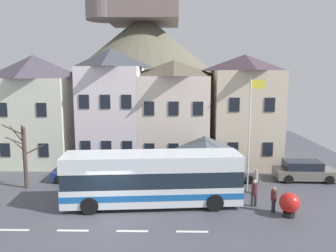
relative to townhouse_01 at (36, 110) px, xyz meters
name	(u,v)px	position (x,y,z in m)	size (l,w,h in m)	color
ground_plane	(108,219)	(8.51, -11.65, -4.77)	(40.00, 60.00, 0.07)	#494952
townhouse_01	(36,110)	(0.00, 0.00, 0.00)	(6.29, 5.37, 9.49)	silver
townhouse_02	(113,107)	(6.65, 0.39, 0.29)	(5.02, 6.16, 10.07)	white
townhouse_03	(174,112)	(12.03, 0.82, -0.21)	(5.76, 7.01, 9.06)	silver
townhouse_04	(243,110)	(18.15, 0.55, 0.03)	(5.48, 6.48, 9.54)	beige
hilltop_castle	(144,69)	(7.32, 23.37, 4.10)	(41.68, 41.68, 24.62)	#63604E
transit_bus	(152,179)	(10.80, -9.57, -3.15)	(10.65, 3.47, 3.16)	silver
bus_shelter	(205,144)	(14.26, -5.43, -1.81)	(3.60, 3.60, 3.51)	#473D33
parked_car_00	(304,171)	(21.76, -4.51, -4.03)	(4.42, 2.06, 1.47)	slate
parked_car_02	(228,171)	(16.10, -4.53, -4.05)	(4.38, 2.21, 1.43)	slate
parked_car_03	(79,172)	(5.01, -4.83, -4.10)	(3.97, 2.11, 1.31)	navy
pedestrian_00	(256,181)	(17.46, -7.46, -3.88)	(0.29, 0.34, 1.62)	#2D2D38
pedestrian_01	(240,182)	(16.37, -7.86, -3.86)	(0.32, 0.36, 1.68)	black
pedestrian_02	(274,198)	(17.75, -10.56, -3.90)	(0.33, 0.33, 1.50)	#2D2D38
pedestrian_03	(254,192)	(16.85, -9.70, -3.87)	(0.38, 0.34, 1.62)	#38332D
public_bench	(207,171)	(14.60, -3.83, -4.27)	(1.78, 0.48, 0.87)	#473828
flagpole	(250,128)	(17.12, -6.93, -0.41)	(0.95, 0.10, 7.52)	silver
harbour_buoy	(289,204)	(18.44, -11.17, -3.99)	(1.10, 1.10, 1.35)	black
bare_tree_01	(24,155)	(1.81, -6.67, -2.40)	(2.69, 1.15, 4.52)	#47382D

